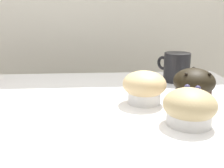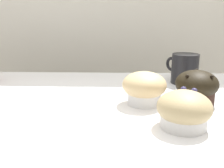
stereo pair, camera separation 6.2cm
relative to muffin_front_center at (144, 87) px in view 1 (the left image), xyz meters
The scene contains 5 objects.
wall_back 0.64m from the muffin_front_center, 107.08° to the left, with size 3.20×0.10×1.80m, color beige.
muffin_front_center is the anchor object (origin of this frame).
muffin_back_right 0.14m from the muffin_front_center, 63.74° to the right, with size 0.10×0.10×0.07m.
muffin_front_left 0.12m from the muffin_front_center, ahead, with size 0.10×0.10×0.08m.
coffee_cup 0.24m from the muffin_front_center, 54.65° to the left, with size 0.09×0.11×0.09m.
Camera 1 is at (0.07, -0.60, 1.15)m, focal length 42.00 mm.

